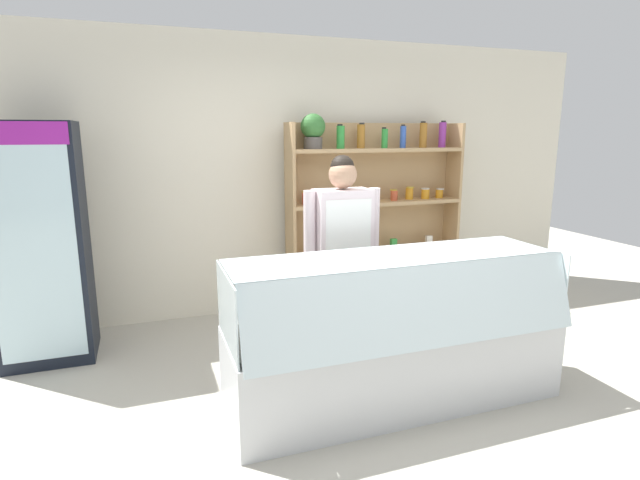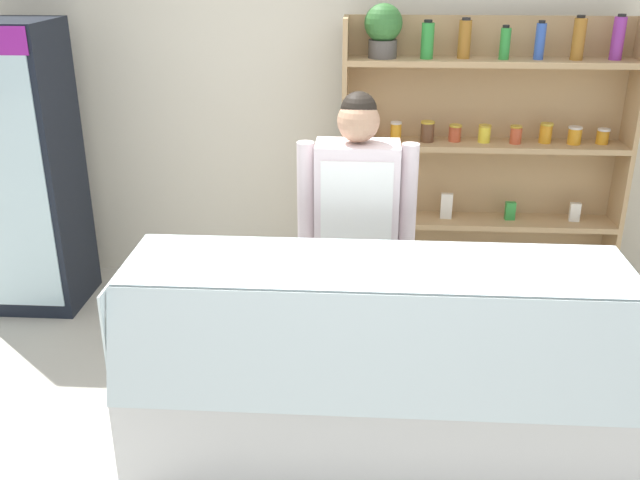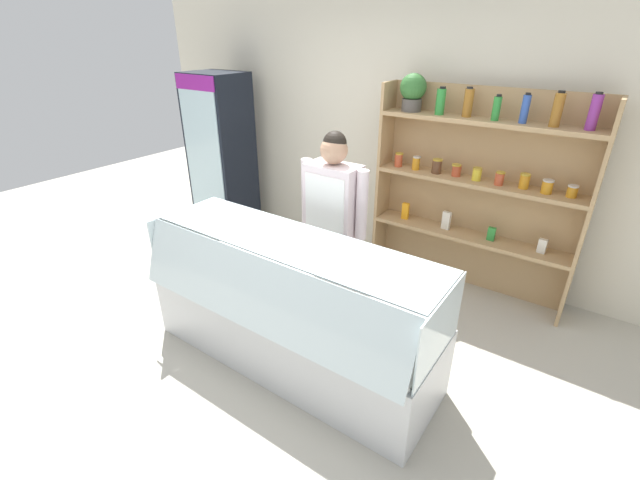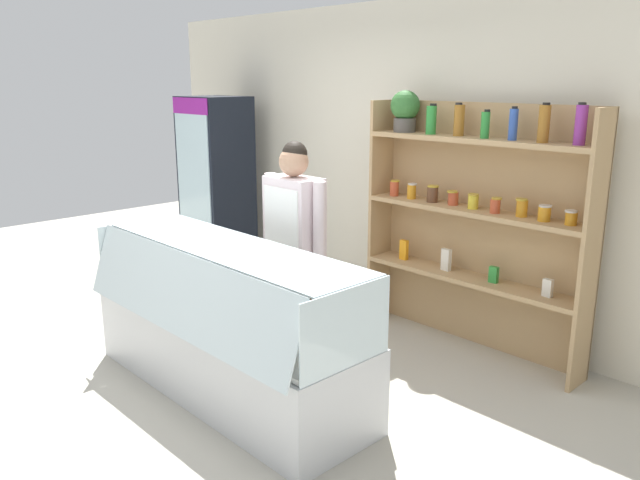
# 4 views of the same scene
# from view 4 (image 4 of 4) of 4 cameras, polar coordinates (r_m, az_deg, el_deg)

# --- Properties ---
(ground_plane) EXTENTS (12.00, 12.00, 0.00)m
(ground_plane) POSITION_cam_4_polar(r_m,az_deg,el_deg) (4.48, -9.79, -12.96)
(ground_plane) COLOR #B7B2A3
(back_wall) EXTENTS (6.80, 0.10, 2.70)m
(back_wall) POSITION_cam_4_polar(r_m,az_deg,el_deg) (5.50, 8.57, 7.05)
(back_wall) COLOR silver
(back_wall) RESTS_ON ground
(drinks_fridge) EXTENTS (0.66, 0.57, 1.88)m
(drinks_fridge) POSITION_cam_4_polar(r_m,az_deg,el_deg) (6.74, -9.45, 4.85)
(drinks_fridge) COLOR black
(drinks_fridge) RESTS_ON ground
(shelving_unit) EXTENTS (1.84, 0.29, 1.96)m
(shelving_unit) POSITION_cam_4_polar(r_m,az_deg,el_deg) (4.86, 13.60, 2.83)
(shelving_unit) COLOR tan
(shelving_unit) RESTS_ON ground
(deli_display_case) EXTENTS (2.22, 0.77, 1.01)m
(deli_display_case) POSITION_cam_4_polar(r_m,az_deg,el_deg) (4.27, -8.54, -9.68)
(deli_display_case) COLOR silver
(deli_display_case) RESTS_ON ground
(shop_clerk) EXTENTS (0.62, 0.25, 1.63)m
(shop_clerk) POSITION_cam_4_polar(r_m,az_deg,el_deg) (4.53, -2.39, 0.61)
(shop_clerk) COLOR #4C4233
(shop_clerk) RESTS_ON ground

